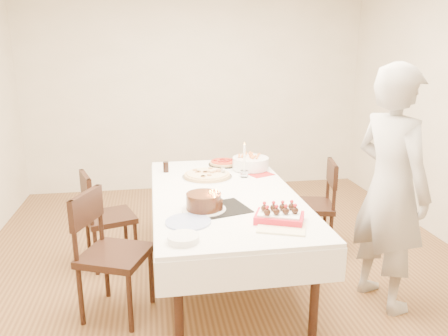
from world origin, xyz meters
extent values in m
plane|color=brown|center=(0.00, 0.00, 0.00)|extent=(5.00, 5.00, 0.00)
cube|color=beige|center=(0.00, 2.50, 1.35)|extent=(4.50, 0.04, 2.70)
cube|color=beige|center=(0.00, -2.50, 1.35)|extent=(4.50, 0.04, 2.70)
cube|color=silver|center=(-0.05, -0.04, 0.38)|extent=(1.93, 2.42, 0.75)
imported|color=#B0ABA6|center=(1.08, -0.60, 0.90)|extent=(0.59, 0.75, 1.80)
cylinder|color=beige|center=(-0.13, 0.40, 0.77)|extent=(0.58, 0.58, 0.04)
cylinder|color=red|center=(0.09, 0.81, 0.77)|extent=(0.37, 0.37, 0.04)
cube|color=#B21E1E|center=(0.36, 0.44, 0.75)|extent=(0.28, 0.28, 0.01)
cylinder|color=white|center=(0.32, 0.60, 0.81)|extent=(0.45, 0.45, 0.11)
cylinder|color=white|center=(0.20, 0.36, 0.91)|extent=(0.07, 0.07, 0.33)
cylinder|color=black|center=(-0.49, 0.64, 0.80)|extent=(0.06, 0.06, 0.10)
cylinder|color=#361A0D|center=(-0.26, -0.41, 0.81)|extent=(0.39, 0.39, 0.13)
cube|color=black|center=(-0.11, -0.40, 0.75)|extent=(0.41, 0.41, 0.01)
cylinder|color=black|center=(-0.18, -0.44, 0.83)|extent=(0.13, 0.13, 0.14)
cube|color=beige|center=(0.20, -0.83, 0.75)|extent=(0.36, 0.30, 0.03)
cylinder|color=white|center=(-0.44, -0.92, 0.77)|extent=(0.25, 0.25, 0.04)
cylinder|color=white|center=(-0.39, -0.63, 0.76)|extent=(0.39, 0.39, 0.01)
camera|label=1|loc=(-0.60, -3.36, 1.88)|focal=35.00mm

